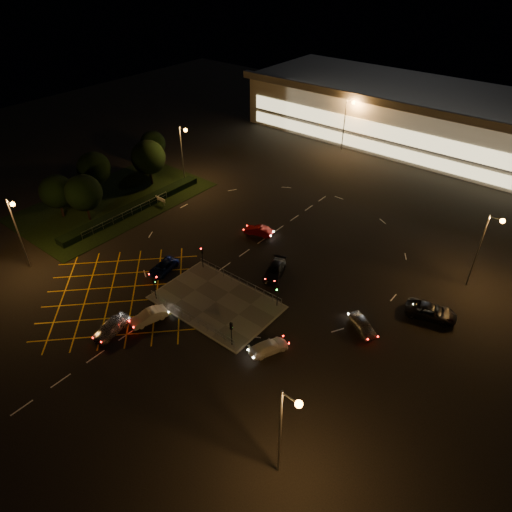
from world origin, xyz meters
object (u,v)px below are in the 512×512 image
Objects in this scene: car_far_dkgrey at (275,270)px; signal_nw at (202,253)px; signal_ne at (277,291)px; car_left_blue at (163,267)px; signal_sw at (154,284)px; car_east_grey at (431,311)px; signal_se at (231,329)px; car_approach_white at (269,347)px; car_near_silver at (111,327)px; car_queue_white at (149,316)px; car_right_silver at (363,325)px; car_circ_red at (259,231)px.

signal_nw is at bearing -169.93° from car_far_dkgrey.
signal_ne is 0.63× the size of car_far_dkgrey.
signal_ne is 16.03m from car_left_blue.
car_east_grey is (26.67, 17.49, -1.58)m from signal_sw.
signal_se is 4.30m from car_approach_white.
car_east_grey is at bearing 33.50° from car_near_silver.
car_approach_white is (19.00, -2.48, -0.00)m from car_left_blue.
car_queue_white is 0.98× the size of car_approach_white.
signal_nw is at bearing 36.67° from car_left_blue.
signal_sw reaches higher than car_east_grey.
car_right_silver is 8.39m from car_east_grey.
signal_se is 0.73× the size of car_approach_white.
signal_sw is at bearing 142.70° from car_queue_white.
car_left_blue is at bearing -133.37° from signal_nw.
car_near_silver reaches higher than car_right_silver.
signal_nw is 0.75× the size of car_queue_white.
car_approach_white is at bearing -152.81° from signal_se.
car_circ_red is 26.07m from car_east_grey.
signal_ne is 18.77m from car_near_silver.
signal_nw is (-12.00, 7.99, 0.00)m from signal_se.
car_approach_white is at bearing -173.38° from signal_sw.
car_right_silver is (9.62, 10.79, -1.67)m from signal_se.
car_left_blue is (-3.96, 11.02, -0.16)m from car_near_silver.
signal_nw is 9.56m from car_far_dkgrey.
signal_nw is at bearing 129.42° from car_right_silver.
signal_ne reaches higher than car_queue_white.
car_far_dkgrey is 1.16× the size of car_approach_white.
car_east_grey is (26.21, 24.23, 0.00)m from car_near_silver.
car_right_silver is at bearing -131.71° from signal_se.
car_far_dkgrey is 0.88× the size of car_east_grey.
car_right_silver is (9.62, 2.80, -1.67)m from signal_ne.
signal_se is 10.31m from car_queue_white.
car_right_silver is at bearing -27.69° from car_far_dkgrey.
signal_se is 13.46m from car_near_silver.
signal_ne reaches higher than car_circ_red.
car_left_blue is 0.79× the size of car_east_grey.
signal_nw is 28.35m from car_east_grey.
signal_se is at bearing 21.01° from car_near_silver.
signal_sw is 7.99m from signal_nw.
car_near_silver is 0.81× the size of car_east_grey.
car_east_grey is 1.32× the size of car_approach_white.
car_east_grey reaches higher than car_far_dkgrey.
signal_sw is 0.63× the size of car_far_dkgrey.
signal_ne reaches higher than car_east_grey.
car_queue_white is 9.30m from car_left_blue.
car_east_grey is (30.17, 13.21, 0.16)m from car_left_blue.
car_near_silver is 1.09× the size of car_queue_white.
signal_ne reaches higher than car_far_dkgrey.
signal_sw reaches higher than car_queue_white.
car_near_silver is 20.88m from car_far_dkgrey.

